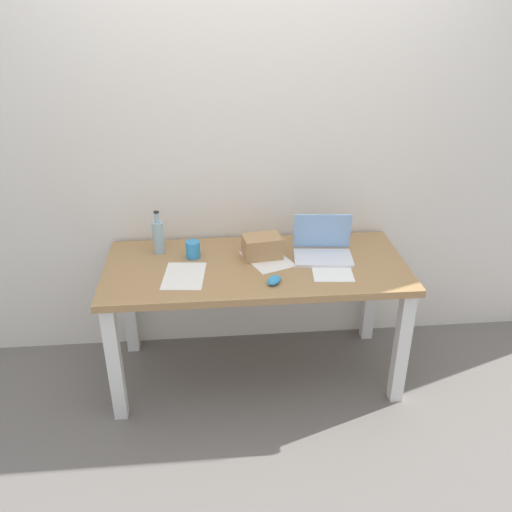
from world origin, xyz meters
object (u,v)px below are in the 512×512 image
beer_bottle (158,236)px  cardboard_box (262,247)px  computer_mouse (274,280)px  coffee_mug (193,249)px  laptop_right (323,248)px  desk (256,280)px

beer_bottle → cardboard_box: size_ratio=1.21×
computer_mouse → coffee_mug: size_ratio=1.05×
laptop_right → coffee_mug: bearing=175.6°
coffee_mug → cardboard_box: bearing=-4.0°
coffee_mug → desk: bearing=-18.8°
laptop_right → coffee_mug: laptop_right is taller
laptop_right → beer_bottle: size_ratio=1.36×
desk → cardboard_box: size_ratio=7.92×
laptop_right → coffee_mug: (-0.72, 0.06, -0.00)m
beer_bottle → desk: bearing=-20.2°
coffee_mug → beer_bottle: bearing=157.3°
beer_bottle → coffee_mug: size_ratio=2.63×
cardboard_box → desk: bearing=-115.5°
beer_bottle → computer_mouse: size_ratio=2.50×
laptop_right → coffee_mug: size_ratio=3.59×
cardboard_box → laptop_right: bearing=-4.8°
laptop_right → beer_bottle: beer_bottle is taller
laptop_right → computer_mouse: 0.41m
beer_bottle → cardboard_box: beer_bottle is taller
beer_bottle → computer_mouse: beer_bottle is taller
computer_mouse → coffee_mug: coffee_mug is taller
cardboard_box → coffee_mug: cardboard_box is taller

